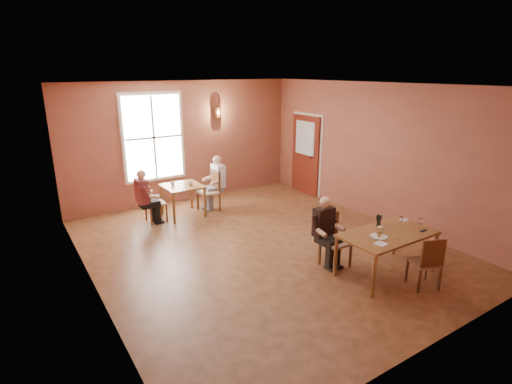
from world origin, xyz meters
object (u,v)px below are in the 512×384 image
chair_empty (425,261)px  chair_diner_white (208,191)px  chair_diner_main (336,241)px  main_table (386,253)px  second_table (183,201)px  chair_diner_maroon (155,202)px  diner_main (338,235)px  diner_white (209,185)px  diner_maroon (154,196)px

chair_empty → chair_diner_white: bearing=125.5°
chair_diner_main → chair_empty: bearing=118.7°
chair_empty → main_table: bearing=128.3°
chair_empty → second_table: size_ratio=1.03×
chair_diner_maroon → main_table: bearing=28.2°
diner_main → chair_diner_white: size_ratio=1.20×
chair_diner_white → diner_white: diner_white is taller
diner_main → chair_empty: (0.68, -1.21, -0.15)m
second_table → diner_maroon: 0.72m
main_table → chair_diner_maroon: size_ratio=1.76×
chair_diner_main → diner_white: size_ratio=0.73×
diner_white → second_table: bearing=90.0°
main_table → diner_maroon: diner_maroon is taller
main_table → second_table: (-1.70, 4.38, 0.00)m
chair_diner_white → diner_maroon: size_ratio=0.81×
main_table → chair_diner_main: (-0.50, 0.65, 0.09)m
diner_main → diner_white: 3.79m
diner_main → diner_white: size_ratio=0.94×
chair_empty → chair_diner_white: size_ratio=0.88×
diner_main → diner_maroon: (-1.88, 3.76, 0.01)m
second_table → chair_diner_maroon: chair_diner_maroon is taller
chair_diner_maroon → chair_empty: bearing=27.0°
chair_diner_main → diner_white: bearing=-82.1°
diner_main → second_table: size_ratio=1.41×
main_table → chair_diner_main: 0.83m
diner_white → main_table: bearing=-166.9°
diner_white → chair_diner_maroon: (-1.33, 0.00, -0.18)m
second_table → chair_diner_white: (0.65, 0.00, 0.12)m
diner_white → chair_diner_maroon: bearing=90.0°
chair_empty → chair_diner_maroon: chair_diner_maroon is taller
chair_diner_white → diner_white: bearing=-90.0°
chair_diner_maroon → diner_maroon: bearing=-90.0°
diner_main → second_table: diner_main is taller
chair_diner_main → chair_empty: (0.68, -1.24, -0.03)m
chair_diner_white → chair_diner_maroon: 1.30m
diner_white → diner_maroon: (-1.36, 0.00, -0.03)m
chair_diner_white → diner_maroon: diner_maroon is taller
second_table → chair_diner_maroon: 0.65m
second_table → diner_white: bearing=0.0°
main_table → chair_diner_main: chair_diner_main is taller
diner_white → chair_empty: bearing=-166.4°
diner_white → chair_diner_maroon: diner_white is taller
diner_main → diner_white: diner_white is taller
chair_empty → second_table: bearing=132.3°
diner_maroon → second_table: bearing=90.0°
chair_diner_main → diner_maroon: (-1.88, 3.73, 0.14)m
chair_diner_main → chair_diner_maroon: bearing=-63.6°
chair_empty → chair_diner_maroon: size_ratio=0.97×
diner_maroon → chair_diner_white: bearing=90.0°
diner_main → chair_diner_white: (-0.55, 3.76, -0.10)m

